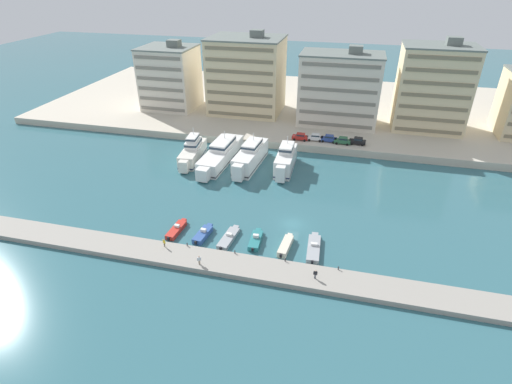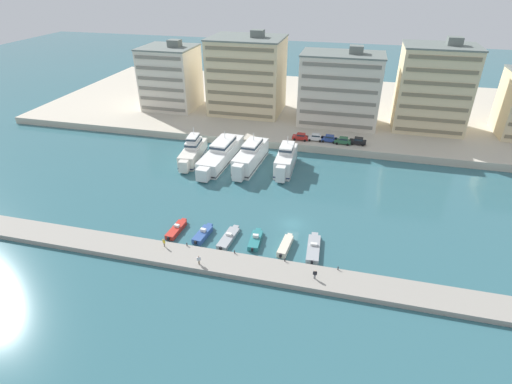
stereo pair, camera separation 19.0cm
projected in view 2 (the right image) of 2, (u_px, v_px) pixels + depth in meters
The scene contains 29 objects.
ground_plane at pixel (292, 224), 74.04m from camera, with size 400.00×400.00×0.00m, color #336670.
quay_promenade at pixel (327, 108), 130.89m from camera, with size 180.00×70.00×1.91m, color beige.
pier_dock at pixel (277, 273), 61.82m from camera, with size 120.00×5.35×0.89m, color #9E998E.
yacht_ivory_far_left at pixel (193, 152), 97.38m from camera, with size 5.06×15.93×7.69m.
yacht_white_left at pixel (221, 154), 96.65m from camera, with size 6.08×22.95×6.70m.
yacht_white_mid_left at pixel (250, 157), 94.26m from camera, with size 5.42×18.26×7.43m.
yacht_white_center_left at pixel (286, 160), 92.53m from camera, with size 3.94×14.76×7.60m.
motorboat_red_far_left at pixel (176, 229), 71.88m from camera, with size 1.98×6.44×1.30m.
motorboat_blue_left at pixel (203, 234), 70.53m from camera, with size 2.28×6.01×1.51m.
motorboat_grey_mid_left at pixel (229, 238), 69.81m from camera, with size 2.53×7.27×1.13m.
motorboat_teal_center_left at pixel (255, 240), 69.14m from camera, with size 2.08×6.25×1.41m.
motorboat_cream_center at pixel (285, 246), 67.53m from camera, with size 1.99×6.34×1.08m.
motorboat_grey_center_right at pixel (313, 248), 67.23m from camera, with size 2.45×8.31×1.17m.
car_red_far_left at pixel (301, 136), 103.98m from camera, with size 4.16×2.05×1.80m.
car_white_left at pixel (315, 137), 103.63m from camera, with size 4.15×2.02×1.80m.
car_blue_mid_left at pixel (329, 138), 102.87m from camera, with size 4.16×2.04×1.80m.
car_green_center_left at pixel (343, 140), 101.66m from camera, with size 4.16×2.05×1.80m.
car_black_center at pixel (358, 141), 101.40m from camera, with size 4.18×2.09×1.80m.
apartment_block_far_left at pixel (171, 77), 124.17m from camera, with size 15.86×15.04×20.54m.
apartment_block_left at pixel (247, 75), 119.67m from camera, with size 21.47×17.07×23.91m.
apartment_block_mid_left at pixel (340, 89), 110.59m from camera, with size 22.07×12.56×21.55m.
apartment_block_center_left at pixel (433, 88), 106.53m from camera, with size 18.55×13.58×24.26m.
pedestrian_near_edge at pixel (315, 274), 59.53m from camera, with size 0.62×0.22×1.59m.
pedestrian_mid_deck at pixel (199, 259), 62.40m from camera, with size 0.57×0.38×1.61m.
pedestrian_far_side at pixel (164, 242), 66.35m from camera, with size 0.55×0.37×1.56m.
bollard_west at pixel (187, 244), 66.81m from camera, with size 0.20×0.20×0.61m.
bollard_west_mid at pixel (235, 252), 65.07m from camera, with size 0.20×0.20×0.61m.
bollard_east_mid at pixel (285, 260), 63.32m from camera, with size 0.20×0.20×0.61m.
bollard_east at pixel (338, 268), 61.58m from camera, with size 0.20×0.20×0.61m.
Camera 2 is at (8.21, -61.05, 42.07)m, focal length 28.00 mm.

